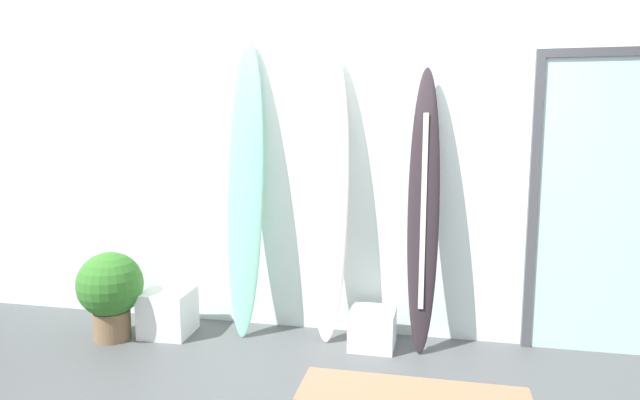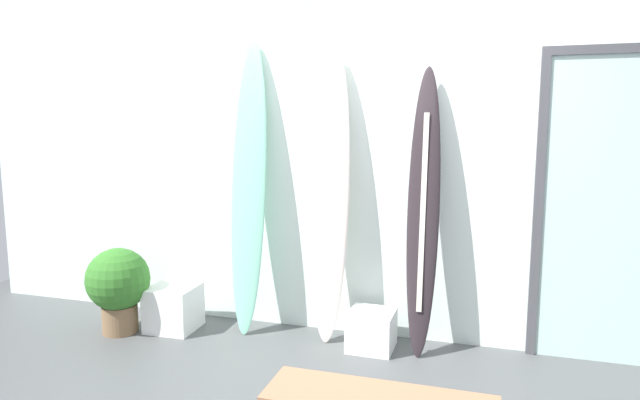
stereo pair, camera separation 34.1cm
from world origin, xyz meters
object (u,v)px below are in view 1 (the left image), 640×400
object	(u,v)px
surfboard_seafoam	(245,191)
surfboard_charcoal	(423,213)
display_block_center	(168,312)
display_block_left	(372,328)
surfboard_ivory	(330,200)
glass_door	(606,201)
potted_plant	(110,289)

from	to	relation	value
surfboard_seafoam	surfboard_charcoal	xyz separation A→B (m)	(1.34, -0.03, -0.12)
surfboard_seafoam	display_block_center	bearing A→B (deg)	-163.17
surfboard_charcoal	display_block_left	world-z (taller)	surfboard_charcoal
surfboard_charcoal	surfboard_seafoam	bearing A→B (deg)	178.67
surfboard_seafoam	surfboard_ivory	size ratio (longest dim) A/B	1.05
surfboard_charcoal	display_block_center	xyz separation A→B (m)	(-1.94, -0.15, -0.83)
glass_door	potted_plant	xyz separation A→B (m)	(-3.55, -0.52, -0.71)
surfboard_ivory	potted_plant	distance (m)	1.79
display_block_left	display_block_center	world-z (taller)	display_block_center
surfboard_seafoam	surfboard_charcoal	bearing A→B (deg)	-1.33
display_block_left	surfboard_ivory	bearing A→B (deg)	162.98
surfboard_seafoam	surfboard_charcoal	size ratio (longest dim) A/B	1.12
surfboard_ivory	display_block_left	bearing A→B (deg)	-17.02
surfboard_seafoam	glass_door	xyz separation A→B (m)	(2.59, 0.16, -0.02)
surfboard_ivory	surfboard_charcoal	distance (m)	0.69
potted_plant	surfboard_charcoal	bearing A→B (deg)	8.15
surfboard_ivory	surfboard_charcoal	world-z (taller)	surfboard_ivory
surfboard_seafoam	display_block_center	world-z (taller)	surfboard_seafoam
surfboard_seafoam	potted_plant	bearing A→B (deg)	-159.39
display_block_left	glass_door	bearing A→B (deg)	9.12
surfboard_seafoam	display_block_left	bearing A→B (deg)	-5.46
glass_door	potted_plant	distance (m)	3.66
surfboard_charcoal	display_block_center	world-z (taller)	surfboard_charcoal
surfboard_seafoam	display_block_center	xyz separation A→B (m)	(-0.59, -0.18, -0.95)
surfboard_ivory	display_block_center	bearing A→B (deg)	-171.39
display_block_left	display_block_center	bearing A→B (deg)	-177.00
surfboard_charcoal	glass_door	xyz separation A→B (m)	(1.24, 0.19, 0.10)
potted_plant	glass_door	bearing A→B (deg)	8.35
display_block_center	potted_plant	xyz separation A→B (m)	(-0.37, -0.18, 0.22)
surfboard_ivory	surfboard_seafoam	bearing A→B (deg)	-179.13
surfboard_seafoam	display_block_left	world-z (taller)	surfboard_seafoam
surfboard_ivory	display_block_left	world-z (taller)	surfboard_ivory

